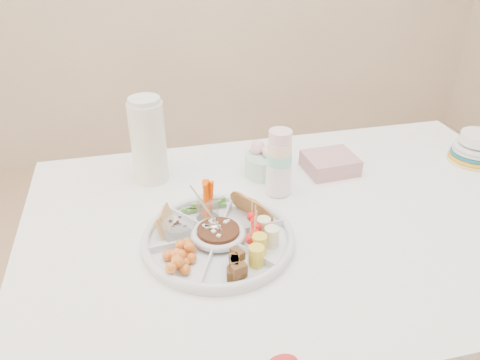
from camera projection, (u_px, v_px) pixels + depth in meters
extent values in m
cube|color=white|center=(295.00, 315.00, 1.49)|extent=(1.52, 1.02, 0.76)
cylinder|color=silver|center=(218.00, 236.00, 1.18)|extent=(0.42, 0.42, 0.04)
cylinder|color=#391B14|center=(218.00, 234.00, 1.18)|extent=(0.12, 0.12, 0.04)
cylinder|color=silver|center=(279.00, 162.00, 1.35)|extent=(0.09, 0.09, 0.21)
cylinder|color=silver|center=(148.00, 139.00, 1.41)|extent=(0.13, 0.13, 0.27)
cylinder|color=silver|center=(266.00, 160.00, 1.48)|extent=(0.13, 0.13, 0.10)
cube|color=tan|center=(330.00, 163.00, 1.51)|extent=(0.17, 0.15, 0.05)
cylinder|color=yellow|center=(476.00, 147.00, 1.55)|extent=(0.21, 0.21, 0.11)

